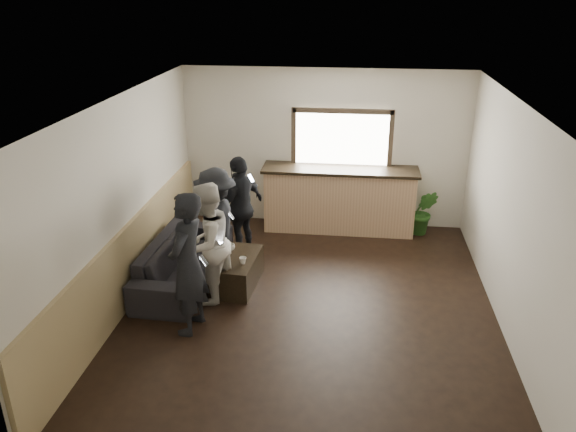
# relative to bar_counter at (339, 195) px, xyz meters

# --- Properties ---
(ground) EXTENTS (5.00, 6.00, 0.01)m
(ground) POSITION_rel_bar_counter_xyz_m (-0.30, -2.70, -0.64)
(ground) COLOR black
(room_shell) EXTENTS (5.01, 6.01, 2.80)m
(room_shell) POSITION_rel_bar_counter_xyz_m (-1.04, -2.70, 0.83)
(room_shell) COLOR silver
(room_shell) RESTS_ON ground
(bar_counter) EXTENTS (2.70, 0.68, 2.13)m
(bar_counter) POSITION_rel_bar_counter_xyz_m (0.00, 0.00, 0.00)
(bar_counter) COLOR tan
(bar_counter) RESTS_ON ground
(sofa) EXTENTS (0.98, 2.30, 0.66)m
(sofa) POSITION_rel_bar_counter_xyz_m (-2.20, -2.16, -0.31)
(sofa) COLOR black
(sofa) RESTS_ON ground
(coffee_table) EXTENTS (0.63, 1.05, 0.45)m
(coffee_table) POSITION_rel_bar_counter_xyz_m (-1.40, -2.22, -0.42)
(coffee_table) COLOR black
(coffee_table) RESTS_ON ground
(cup_a) EXTENTS (0.18, 0.18, 0.10)m
(cup_a) POSITION_rel_bar_counter_xyz_m (-1.53, -2.00, -0.14)
(cup_a) COLOR silver
(cup_a) RESTS_ON coffee_table
(cup_b) EXTENTS (0.13, 0.13, 0.10)m
(cup_b) POSITION_rel_bar_counter_xyz_m (-1.27, -2.39, -0.15)
(cup_b) COLOR silver
(cup_b) RESTS_ON coffee_table
(potted_plant) EXTENTS (0.50, 0.42, 0.83)m
(potted_plant) POSITION_rel_bar_counter_xyz_m (1.47, -0.05, -0.23)
(potted_plant) COLOR #2D6623
(potted_plant) RESTS_ON ground
(person_a) EXTENTS (0.54, 0.73, 1.86)m
(person_a) POSITION_rel_bar_counter_xyz_m (-1.75, -3.40, 0.29)
(person_a) COLOR black
(person_a) RESTS_ON ground
(person_b) EXTENTS (0.94, 1.03, 1.71)m
(person_b) POSITION_rel_bar_counter_xyz_m (-1.70, -2.66, 0.22)
(person_b) COLOR beige
(person_b) RESTS_ON ground
(person_c) EXTENTS (0.63, 1.09, 1.68)m
(person_c) POSITION_rel_bar_counter_xyz_m (-1.75, -1.91, 0.20)
(person_c) COLOR black
(person_c) RESTS_ON ground
(person_d) EXTENTS (0.82, 1.05, 1.67)m
(person_d) POSITION_rel_bar_counter_xyz_m (-1.51, -1.23, 0.19)
(person_d) COLOR black
(person_d) RESTS_ON ground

